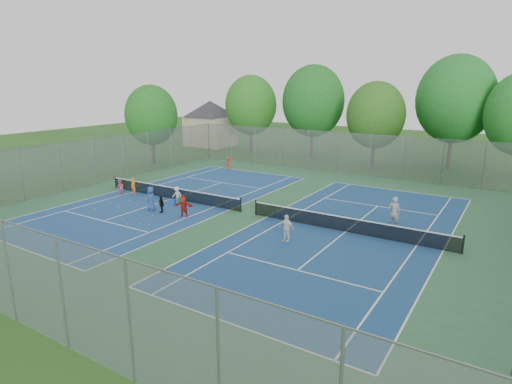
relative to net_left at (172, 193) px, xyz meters
The scene contains 38 objects.
ground 7.01m from the net_left, ahead, with size 120.00×120.00×0.00m, color #235019.
court_pad 7.01m from the net_left, ahead, with size 32.00×32.00×0.01m, color #2D5F3C.
court_left 0.44m from the net_left, ahead, with size 10.97×23.77×0.01m, color navy.
court_right 14.01m from the net_left, ahead, with size 10.97×23.77×0.01m, color navy.
net_left is the anchor object (origin of this frame).
net_right 14.00m from the net_left, ahead, with size 12.87×0.10×0.91m, color black.
fence_north 17.53m from the net_left, 66.37° to the left, with size 32.00×0.10×4.00m, color gray.
fence_south 17.53m from the net_left, 66.37° to the right, with size 32.00×0.10×4.00m, color gray.
fence_west 9.13m from the net_left, behind, with size 32.00×0.10×4.00m, color gray.
house 28.55m from the net_left, 122.01° to the left, with size 11.03×11.03×7.30m.
tree_nw 23.72m from the net_left, 107.65° to the left, with size 6.40×6.40×9.58m.
tree_nl 23.81m from the net_left, 87.51° to the left, with size 7.20×7.20×10.69m.
tree_nc 23.38m from the net_left, 66.80° to the left, with size 6.00×6.00×8.85m.
tree_nr 29.59m from the net_left, 56.31° to the left, with size 7.60×7.60×11.42m.
tree_side_w 16.34m from the net_left, 140.19° to the left, with size 5.60×5.60×8.47m.
ball_crate 1.38m from the net_left, 44.72° to the right, with size 0.38×0.38×0.33m, color blue.
ball_hopper 1.39m from the net_left, 24.78° to the right, with size 0.26×0.26×0.51m, color green.
student_a 3.62m from the net_left, behind, with size 0.49×0.32×1.35m, color orange.
student_b 4.42m from the net_left, 161.80° to the right, with size 0.61×0.48×1.26m, color #D6538D.
student_c 1.41m from the net_left, 30.76° to the right, with size 0.83×0.48×1.29m, color beige.
student_d 3.55m from the net_left, 58.57° to the right, with size 0.71×0.29×1.20m, color black.
student_e 3.18m from the net_left, 73.69° to the right, with size 0.84×0.54×1.71m, color #26458B.
student_f 4.82m from the net_left, 37.66° to the right, with size 1.38×0.44×1.49m, color maroon.
child_far_baseline 12.07m from the net_left, 104.71° to the left, with size 0.80×0.46×1.24m, color red.
instructor 16.35m from the net_left, ahead, with size 0.71×0.47×1.94m, color #97979A.
teen_court_b 12.14m from the net_left, 15.59° to the right, with size 0.93×0.39×1.58m, color white.
tennis_ball_0 1.26m from the net_left, 62.62° to the right, with size 0.07×0.07×0.07m, color gold.
tennis_ball_1 6.26m from the net_left, 60.10° to the right, with size 0.07×0.07×0.07m, color #C2E134.
tennis_ball_2 4.58m from the net_left, 132.24° to the right, with size 0.07×0.07×0.07m, color #B5D331.
tennis_ball_3 5.71m from the net_left, 117.05° to the right, with size 0.07×0.07×0.07m, color #CADB33.
tennis_ball_4 6.13m from the net_left, 66.02° to the right, with size 0.07×0.07×0.07m, color #C4DC33.
tennis_ball_5 4.47m from the net_left, 63.86° to the right, with size 0.07×0.07×0.07m, color #C6E134.
tennis_ball_6 3.21m from the net_left, 136.35° to the right, with size 0.07×0.07×0.07m, color #D0EB36.
tennis_ball_7 6.36m from the net_left, 72.88° to the right, with size 0.07×0.07×0.07m, color #C0DF34.
tennis_ball_8 5.58m from the net_left, 44.13° to the right, with size 0.07×0.07×0.07m, color #BDE134.
tennis_ball_9 3.86m from the net_left, 72.17° to the right, with size 0.07×0.07×0.07m, color #C5EB36.
tennis_ball_10 5.16m from the net_left, 38.91° to the right, with size 0.07×0.07×0.07m, color #DEF338.
tennis_ball_11 4.09m from the net_left, 117.64° to the right, with size 0.07×0.07×0.07m, color #B7DA32.
Camera 1 is at (15.36, -23.37, 8.76)m, focal length 30.00 mm.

